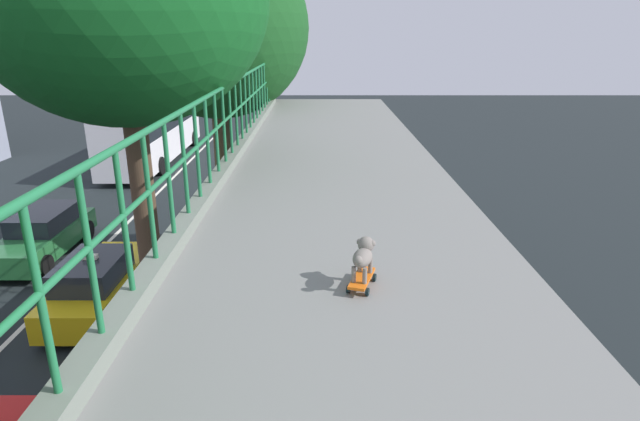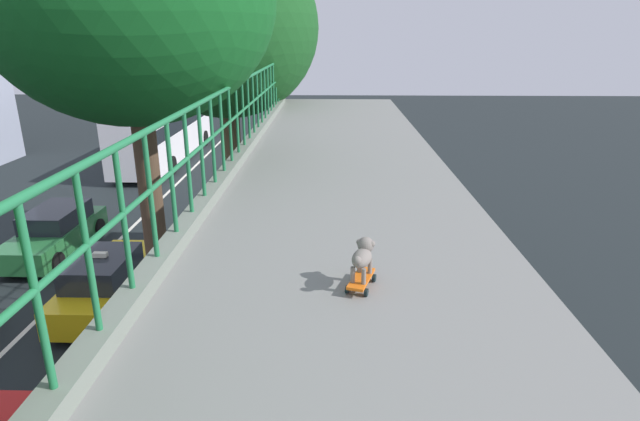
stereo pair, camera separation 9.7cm
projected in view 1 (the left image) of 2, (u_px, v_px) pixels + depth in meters
The scene contains 8 objects.
green_railing at pixel (57, 372), 2.76m from camera, with size 0.20×26.65×1.24m.
car_yellow_cab_fifth at pixel (101, 283), 13.83m from camera, with size 1.73×4.52×1.68m.
car_green_sixth at pixel (45, 234), 17.15m from camera, with size 1.81×4.56×1.50m.
city_bus at pixel (155, 129), 29.56m from camera, with size 2.68×11.74×3.25m.
roadside_tree_mid at pixel (123, 1), 7.59m from camera, with size 4.35×4.35×9.42m.
roadside_tree_far at pixel (217, 30), 14.59m from camera, with size 5.25×5.25×9.69m.
toy_skateboard at pixel (363, 279), 4.22m from camera, with size 0.27×0.43×0.09m.
small_dog at pixel (365, 254), 4.18m from camera, with size 0.23×0.37×0.31m.
Camera 1 is at (1.16, -2.33, 7.05)m, focal length 29.18 mm.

